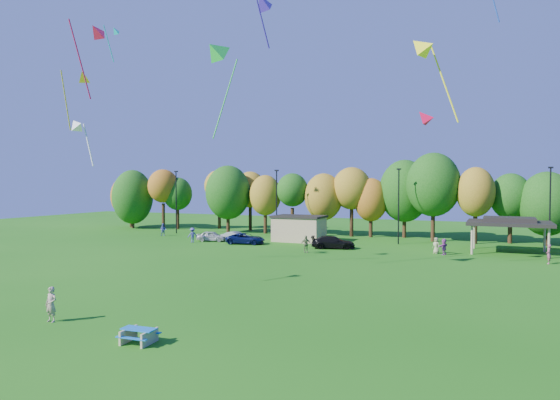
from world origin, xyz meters
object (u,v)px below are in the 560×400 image
at_px(car_c, 246,239).
at_px(kite_flyer, 51,304).
at_px(car_b, 236,237).
at_px(car_d, 333,242).
at_px(picnic_table, 139,335).
at_px(car_a, 212,236).

bearing_deg(car_c, kite_flyer, 179.83).
xyz_separation_m(kite_flyer, car_b, (-8.28, 35.52, -0.31)).
bearing_deg(car_d, car_b, 68.09).
bearing_deg(car_b, car_c, -124.87).
xyz_separation_m(picnic_table, car_a, (-17.94, 35.73, 0.24)).
height_order(picnic_table, car_c, car_c).
bearing_deg(car_d, kite_flyer, 156.00).
height_order(kite_flyer, car_c, kite_flyer).
bearing_deg(kite_flyer, car_d, 80.99).
height_order(kite_flyer, car_d, kite_flyer).
xyz_separation_m(car_c, car_d, (10.91, 0.23, 0.06)).
bearing_deg(car_a, car_b, -88.41).
xyz_separation_m(picnic_table, car_b, (-14.86, 36.48, 0.22)).
relative_size(car_b, car_d, 0.78).
height_order(picnic_table, car_d, car_d).
bearing_deg(kite_flyer, car_b, 102.07).
height_order(picnic_table, kite_flyer, kite_flyer).
distance_m(picnic_table, car_a, 39.98).
bearing_deg(car_c, car_a, 70.73).
relative_size(kite_flyer, car_a, 0.50).
relative_size(picnic_table, car_b, 0.44).
bearing_deg(car_b, car_a, 104.88).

